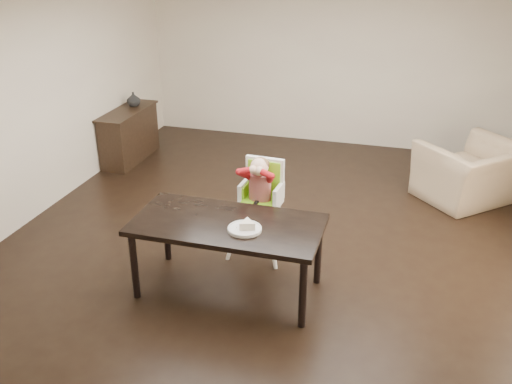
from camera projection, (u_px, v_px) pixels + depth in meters
ground at (274, 237)px, 6.65m from camera, size 7.00×7.00×0.00m
room_walls at (276, 80)px, 5.87m from camera, size 6.02×7.02×2.71m
dining_table at (228, 230)px, 5.41m from camera, size 1.80×0.90×0.75m
high_chair at (261, 186)px, 6.05m from camera, size 0.50×0.50×1.12m
plate at (246, 227)px, 5.22m from camera, size 0.36×0.36×0.09m
armchair at (472, 163)px, 7.37m from camera, size 1.40×1.38×1.04m
sideboard at (129, 135)px, 8.77m from camera, size 0.44×1.26×0.79m
vase at (134, 99)px, 8.77m from camera, size 0.27×0.28×0.21m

